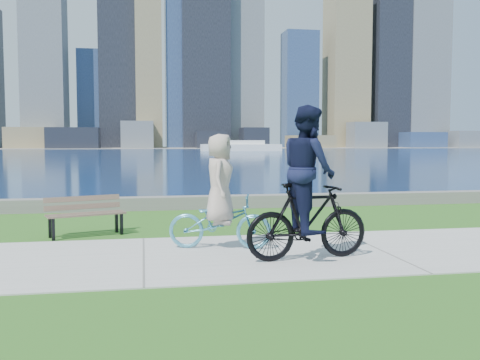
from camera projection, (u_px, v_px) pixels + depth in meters
name	position (u px, v px, depth m)	size (l,w,h in m)	color
ground	(144.00, 259.00, 8.53)	(320.00, 320.00, 0.00)	#245616
concrete_path	(144.00, 259.00, 8.53)	(80.00, 3.50, 0.02)	#A9A8A3
seawall	(143.00, 204.00, 14.60)	(90.00, 0.50, 0.35)	#65635E
bay_water	(143.00, 153.00, 79.18)	(320.00, 131.00, 0.01)	#0C2451
far_shore	(143.00, 148.00, 136.08)	(320.00, 30.00, 0.12)	gray
city_skyline	(158.00, 57.00, 134.35)	(172.62, 21.47, 76.00)	olive
ferry_far	(241.00, 147.00, 97.04)	(14.36, 4.10, 1.95)	white
park_bench	(85.00, 212.00, 10.62)	(1.60, 0.99, 0.78)	black
cyclist_woman	(220.00, 206.00, 9.26)	(1.04, 1.89, 1.99)	#4EA0BF
cyclist_man	(308.00, 195.00, 8.37)	(0.84, 2.07, 2.42)	black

